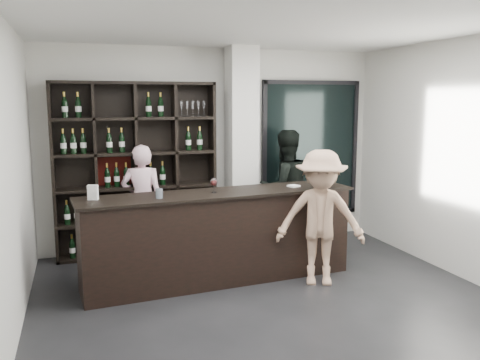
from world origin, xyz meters
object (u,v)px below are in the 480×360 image
object	(u,v)px
taster_pink	(142,202)
taster_black	(285,189)
customer	(320,218)
wine_shelf	(136,170)
tasting_counter	(219,237)

from	to	relation	value
taster_pink	taster_black	xyz separation A→B (m)	(2.05, -0.13, 0.08)
taster_pink	taster_black	size ratio (longest dim) A/B	0.90
taster_pink	customer	world-z (taller)	customer
wine_shelf	taster_black	bearing A→B (deg)	-7.87
wine_shelf	taster_pink	world-z (taller)	wine_shelf
wine_shelf	taster_black	size ratio (longest dim) A/B	1.39
taster_pink	customer	size ratio (longest dim) A/B	0.98
wine_shelf	tasting_counter	distance (m)	1.73
wine_shelf	taster_pink	distance (m)	0.45
wine_shelf	taster_pink	size ratio (longest dim) A/B	1.53
taster_pink	tasting_counter	bearing A→B (deg)	135.53
wine_shelf	taster_pink	bearing A→B (deg)	-73.14
taster_black	wine_shelf	bearing A→B (deg)	-12.47
taster_black	tasting_counter	bearing A→B (deg)	35.63
customer	taster_pink	bearing A→B (deg)	160.38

